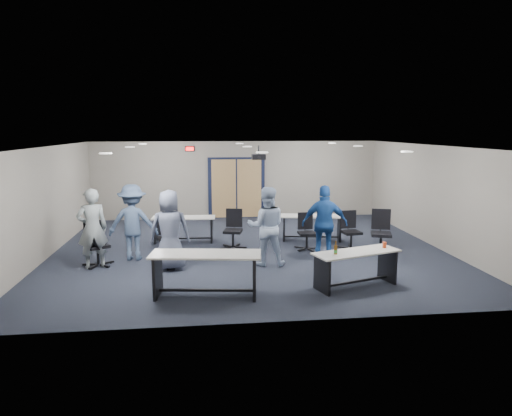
{
  "coord_description": "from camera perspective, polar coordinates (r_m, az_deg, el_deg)",
  "views": [
    {
      "loc": [
        -1.17,
        -11.48,
        3.13
      ],
      "look_at": [
        0.14,
        -0.3,
        1.17
      ],
      "focal_mm": 32.0,
      "sensor_mm": 36.0,
      "label": 1
    }
  ],
  "objects": [
    {
      "name": "person_gray",
      "position": [
        10.92,
        -19.77,
        -2.42
      ],
      "size": [
        0.77,
        0.63,
        1.83
      ],
      "primitive_type": "imported",
      "rotation": [
        0.0,
        0.0,
        3.48
      ],
      "color": "gray",
      "rests_on": "floor"
    },
    {
      "name": "table_front_right",
      "position": [
        9.38,
        12.39,
        -6.63
      ],
      "size": [
        1.88,
        1.11,
        0.99
      ],
      "rotation": [
        0.0,
        0.0,
        0.31
      ],
      "color": "beige",
      "rests_on": "floor"
    },
    {
      "name": "person_lightblue",
      "position": [
        10.51,
        1.32,
        -2.3
      ],
      "size": [
        0.95,
        0.78,
        1.83
      ],
      "primitive_type": "imported",
      "rotation": [
        0.0,
        0.0,
        3.04
      ],
      "color": "#9FB3D2",
      "rests_on": "floor"
    },
    {
      "name": "back_wall",
      "position": [
        16.12,
        -2.47,
        3.53
      ],
      "size": [
        10.0,
        0.04,
        2.7
      ],
      "primitive_type": "cube",
      "color": "gray",
      "rests_on": "floor"
    },
    {
      "name": "chair_back_c",
      "position": [
        11.97,
        6.38,
        -2.98
      ],
      "size": [
        0.61,
        0.61,
        0.96
      ],
      "primitive_type": null,
      "rotation": [
        0.0,
        0.0,
        0.02
      ],
      "color": "black",
      "rests_on": "floor"
    },
    {
      "name": "chair_back_d",
      "position": [
        12.16,
        11.85,
        -2.8
      ],
      "size": [
        0.7,
        0.7,
        1.01
      ],
      "primitive_type": null,
      "rotation": [
        0.0,
        0.0,
        0.12
      ],
      "color": "black",
      "rests_on": "floor"
    },
    {
      "name": "front_wall",
      "position": [
        7.29,
        2.76,
        -4.28
      ],
      "size": [
        10.0,
        0.04,
        2.7
      ],
      "primitive_type": "cube",
      "color": "gray",
      "rests_on": "floor"
    },
    {
      "name": "chair_loose_left",
      "position": [
        11.11,
        -19.22,
        -4.31
      ],
      "size": [
        0.89,
        0.89,
        1.03
      ],
      "primitive_type": null,
      "rotation": [
        0.0,
        0.0,
        0.57
      ],
      "color": "black",
      "rests_on": "floor"
    },
    {
      "name": "person_back",
      "position": [
        11.34,
        -15.14,
        -1.74
      ],
      "size": [
        1.22,
        0.75,
        1.83
      ],
      "primitive_type": "imported",
      "rotation": [
        0.0,
        0.0,
        3.08
      ],
      "color": "#465B7E",
      "rests_on": "floor"
    },
    {
      "name": "person_plaid",
      "position": [
        10.34,
        -10.73,
        -2.72
      ],
      "size": [
        0.92,
        0.63,
        1.81
      ],
      "primitive_type": "imported",
      "rotation": [
        0.0,
        0.0,
        3.2
      ],
      "color": "slate",
      "rests_on": "floor"
    },
    {
      "name": "table_back_right",
      "position": [
        13.02,
        6.96,
        -1.91
      ],
      "size": [
        1.83,
        0.87,
        0.71
      ],
      "rotation": [
        0.0,
        0.0,
        -0.17
      ],
      "color": "beige",
      "rests_on": "floor"
    },
    {
      "name": "chair_back_b",
      "position": [
        12.01,
        -2.91,
        -2.7
      ],
      "size": [
        0.79,
        0.79,
        1.04
      ],
      "primitive_type": null,
      "rotation": [
        0.0,
        0.0,
        -0.24
      ],
      "color": "black",
      "rests_on": "floor"
    },
    {
      "name": "ceiling_can_lights",
      "position": [
        11.79,
        -0.98,
        7.64
      ],
      "size": [
        6.24,
        5.74,
        0.02
      ],
      "primitive_type": null,
      "color": "silver",
      "rests_on": "ceiling"
    },
    {
      "name": "left_wall",
      "position": [
        12.23,
        -24.84,
        0.58
      ],
      "size": [
        0.04,
        9.0,
        2.7
      ],
      "primitive_type": "cube",
      "color": "gray",
      "rests_on": "floor"
    },
    {
      "name": "chair_back_a",
      "position": [
        11.58,
        -11.1,
        -3.56
      ],
      "size": [
        0.74,
        0.74,
        0.95
      ],
      "primitive_type": null,
      "rotation": [
        0.0,
        0.0,
        0.28
      ],
      "color": "black",
      "rests_on": "floor"
    },
    {
      "name": "exit_sign",
      "position": [
        15.94,
        -8.28,
        7.33
      ],
      "size": [
        0.32,
        0.07,
        0.18
      ],
      "color": "black",
      "rests_on": "back_wall"
    },
    {
      "name": "chair_loose_right",
      "position": [
        11.91,
        15.38,
        -2.95
      ],
      "size": [
        0.88,
        0.88,
        1.12
      ],
      "primitive_type": null,
      "rotation": [
        0.0,
        0.0,
        -0.3
      ],
      "color": "black",
      "rests_on": "floor"
    },
    {
      "name": "person_navy",
      "position": [
        10.91,
        8.58,
        -1.96
      ],
      "size": [
        1.13,
        0.61,
        1.83
      ],
      "primitive_type": "imported",
      "rotation": [
        0.0,
        0.0,
        2.98
      ],
      "color": "navy",
      "rests_on": "floor"
    },
    {
      "name": "double_door",
      "position": [
        16.12,
        -2.45,
        2.46
      ],
      "size": [
        2.0,
        0.07,
        2.2
      ],
      "color": "black",
      "rests_on": "back_wall"
    },
    {
      "name": "ceiling",
      "position": [
        11.54,
        -0.86,
        7.74
      ],
      "size": [
        10.0,
        9.0,
        0.04
      ],
      "primitive_type": "cube",
      "color": "silver",
      "rests_on": "back_wall"
    },
    {
      "name": "table_front_left",
      "position": [
        8.68,
        -6.29,
        -7.34
      ],
      "size": [
        2.13,
        0.95,
        0.84
      ],
      "rotation": [
        0.0,
        0.0,
        -0.13
      ],
      "color": "beige",
      "rests_on": "floor"
    },
    {
      "name": "ceiling_projector",
      "position": [
        12.08,
        0.33,
        6.43
      ],
      "size": [
        0.35,
        0.32,
        0.37
      ],
      "color": "black",
      "rests_on": "ceiling"
    },
    {
      "name": "table_back_left",
      "position": [
        12.9,
        -9.01,
        -2.1
      ],
      "size": [
        1.77,
        0.68,
        0.71
      ],
      "rotation": [
        0.0,
        0.0,
        -0.06
      ],
      "color": "beige",
      "rests_on": "floor"
    },
    {
      "name": "right_wall",
      "position": [
        13.15,
        21.39,
        1.41
      ],
      "size": [
        0.04,
        9.0,
        2.7
      ],
      "primitive_type": "cube",
      "color": "gray",
      "rests_on": "floor"
    },
    {
      "name": "floor",
      "position": [
        11.95,
        -0.82,
        -5.31
      ],
      "size": [
        10.0,
        10.0,
        0.0
      ],
      "primitive_type": "plane",
      "color": "#1C202D",
      "rests_on": "ground"
    }
  ]
}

